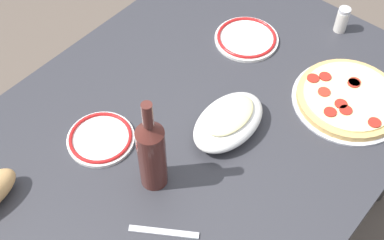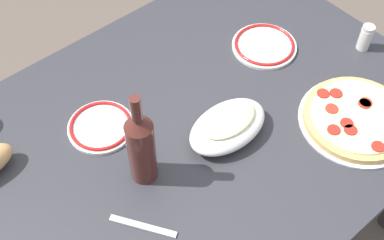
% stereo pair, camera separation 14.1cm
% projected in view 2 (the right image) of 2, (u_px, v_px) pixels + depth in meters
% --- Properties ---
extents(dining_table, '(1.42, 1.01, 0.74)m').
position_uv_depth(dining_table, '(192.00, 148.00, 1.52)').
color(dining_table, '#2D2D33').
rests_on(dining_table, ground).
extents(pepperoni_pizza, '(0.32, 0.32, 0.03)m').
position_uv_depth(pepperoni_pizza, '(357.00, 118.00, 1.43)').
color(pepperoni_pizza, '#B7B7BC').
rests_on(pepperoni_pizza, dining_table).
extents(baked_pasta_dish, '(0.24, 0.15, 0.08)m').
position_uv_depth(baked_pasta_dish, '(228.00, 125.00, 1.38)').
color(baked_pasta_dish, white).
rests_on(baked_pasta_dish, dining_table).
extents(wine_bottle, '(0.07, 0.07, 0.30)m').
position_uv_depth(wine_bottle, '(141.00, 147.00, 1.24)').
color(wine_bottle, '#471E19').
rests_on(wine_bottle, dining_table).
extents(side_plate_near, '(0.18, 0.18, 0.02)m').
position_uv_depth(side_plate_near, '(101.00, 126.00, 1.42)').
color(side_plate_near, white).
rests_on(side_plate_near, dining_table).
extents(side_plate_far, '(0.20, 0.20, 0.02)m').
position_uv_depth(side_plate_far, '(264.00, 45.00, 1.62)').
color(side_plate_far, white).
rests_on(side_plate_far, dining_table).
extents(spice_shaker, '(0.04, 0.04, 0.09)m').
position_uv_depth(spice_shaker, '(366.00, 37.00, 1.59)').
color(spice_shaker, silver).
rests_on(spice_shaker, dining_table).
extents(fork_left, '(0.11, 0.15, 0.00)m').
position_uv_depth(fork_left, '(143.00, 226.00, 1.24)').
color(fork_left, '#B7B7BC').
rests_on(fork_left, dining_table).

